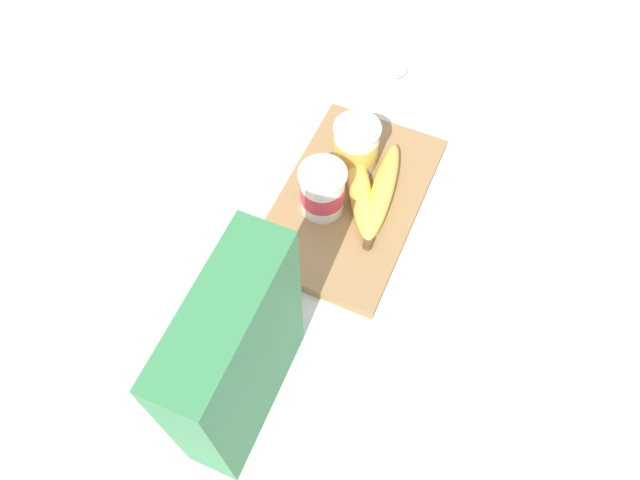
{
  "coord_description": "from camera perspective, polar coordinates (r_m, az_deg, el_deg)",
  "views": [
    {
      "loc": [
        -0.51,
        -0.17,
        0.79
      ],
      "look_at": [
        -0.12,
        0.0,
        0.07
      ],
      "focal_mm": 34.03,
      "sensor_mm": 36.0,
      "label": 1
    }
  ],
  "objects": [
    {
      "name": "ground_plane",
      "position": [
        0.95,
        2.83,
        3.35
      ],
      "size": [
        2.4,
        2.4,
        0.0
      ],
      "primitive_type": "plane",
      "color": "silver"
    },
    {
      "name": "cutting_board",
      "position": [
        0.95,
        2.86,
        3.68
      ],
      "size": [
        0.34,
        0.21,
        0.02
      ],
      "primitive_type": "cube",
      "color": "#A37A4C",
      "rests_on": "ground_plane"
    },
    {
      "name": "cereal_box",
      "position": [
        0.7,
        -7.79,
        -10.94
      ],
      "size": [
        0.2,
        0.07,
        0.28
      ],
      "primitive_type": "cube",
      "rotation": [
        0.0,
        0.0,
        3.16
      ],
      "color": "#38844C",
      "rests_on": "ground_plane"
    },
    {
      "name": "yogurt_cup_front",
      "position": [
        0.89,
        0.23,
        4.68
      ],
      "size": [
        0.07,
        0.07,
        0.08
      ],
      "color": "white",
      "rests_on": "cutting_board"
    },
    {
      "name": "yogurt_cup_back",
      "position": [
        0.95,
        3.41,
        8.83
      ],
      "size": [
        0.07,
        0.07,
        0.08
      ],
      "color": "white",
      "rests_on": "cutting_board"
    },
    {
      "name": "banana_bunch",
      "position": [
        0.93,
        4.83,
        4.69
      ],
      "size": [
        0.19,
        0.12,
        0.04
      ],
      "color": "#EFD050",
      "rests_on": "cutting_board"
    },
    {
      "name": "spoon",
      "position": [
        1.13,
        6.43,
        14.75
      ],
      "size": [
        0.13,
        0.07,
        0.01
      ],
      "color": "silver",
      "rests_on": "ground_plane"
    }
  ]
}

